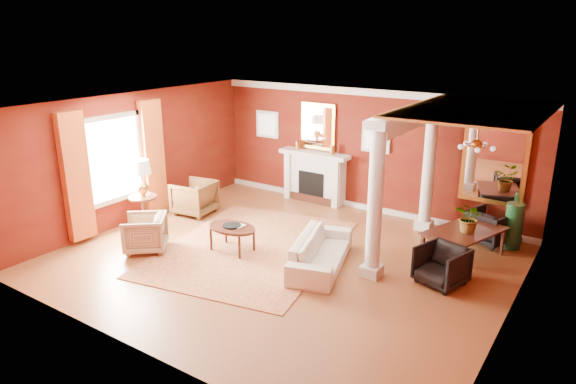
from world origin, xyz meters
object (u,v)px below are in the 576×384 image
Objects in this scene: side_table at (142,182)px; dining_table at (465,237)px; armchair_leopard at (194,196)px; coffee_table at (232,229)px; sofa at (321,246)px; armchair_stripe at (145,231)px.

dining_table is (6.36, 2.23, -0.57)m from side_table.
side_table is 0.93× the size of dining_table.
coffee_table is (2.13, -1.18, 0.03)m from armchair_leopard.
sofa is at bearing 11.46° from coffee_table.
sofa is 1.84m from coffee_table.
armchair_stripe is at bearing 138.84° from dining_table.
coffee_table is 0.67× the size of side_table.
armchair_stripe is 1.72m from coffee_table.
dining_table is at bearing 80.59° from armchair_stripe.
dining_table is at bearing -66.31° from sofa.
armchair_stripe is 0.78× the size of coffee_table.
armchair_leopard is 0.86× the size of coffee_table.
side_table reaches higher than dining_table.
sofa is at bearing 71.12° from armchair_leopard.
sofa is 4.33m from side_table.
armchair_leopard is at bearing 158.53° from armchair_stripe.
armchair_leopard reaches higher than sofa.
side_table is at bearing -178.46° from coffee_table.
armchair_stripe is at bearing 10.81° from armchair_leopard.
armchair_stripe is 0.49× the size of dining_table.
armchair_stripe is 6.18m from dining_table.
side_table is (-2.46, -0.07, 0.56)m from coffee_table.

